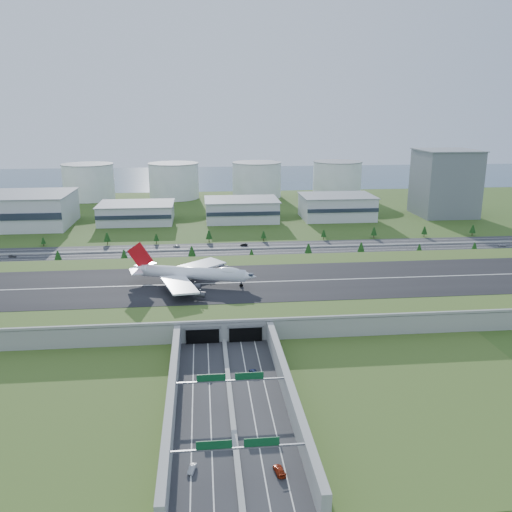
{
  "coord_description": "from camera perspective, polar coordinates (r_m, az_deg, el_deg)",
  "views": [
    {
      "loc": [
        -7.45,
        -248.33,
        89.97
      ],
      "look_at": [
        21.32,
        35.0,
        11.67
      ],
      "focal_mm": 38.0,
      "sensor_mm": 36.0,
      "label": 1
    }
  ],
  "objects": [
    {
      "name": "ground",
      "position": [
        264.23,
        -3.85,
        -4.57
      ],
      "size": [
        1200.0,
        1200.0,
        0.0
      ],
      "primitive_type": "plane",
      "color": "#344F18",
      "rests_on": "ground"
    },
    {
      "name": "airfield_deck",
      "position": [
        262.77,
        -3.86,
        -3.73
      ],
      "size": [
        520.0,
        100.0,
        9.2
      ],
      "color": "gray",
      "rests_on": "ground"
    },
    {
      "name": "underpass_road",
      "position": [
        172.39,
        -2.62,
        -14.78
      ],
      "size": [
        38.8,
        120.4,
        8.0
      ],
      "color": "#28282B",
      "rests_on": "ground"
    },
    {
      "name": "sign_gantry_near",
      "position": [
        174.48,
        -2.72,
        -13.06
      ],
      "size": [
        38.7,
        0.7,
        9.8
      ],
      "color": "gray",
      "rests_on": "ground"
    },
    {
      "name": "sign_gantry_far",
      "position": [
        144.7,
        -1.91,
        -19.65
      ],
      "size": [
        38.7,
        0.7,
        9.8
      ],
      "color": "gray",
      "rests_on": "ground"
    },
    {
      "name": "north_expressway",
      "position": [
        354.98,
        -4.41,
        0.65
      ],
      "size": [
        560.0,
        36.0,
        0.12
      ],
      "primitive_type": "cube",
      "color": "#28282B",
      "rests_on": "ground"
    },
    {
      "name": "tree_row",
      "position": [
        353.78,
        -2.85,
        1.42
      ],
      "size": [
        501.99,
        48.65,
        8.42
      ],
      "color": "#3D2819",
      "rests_on": "ground"
    },
    {
      "name": "hangar_mid_a",
      "position": [
        449.1,
        -12.46,
        4.43
      ],
      "size": [
        58.0,
        42.0,
        15.0
      ],
      "primitive_type": "cube",
      "color": "silver",
      "rests_on": "ground"
    },
    {
      "name": "hangar_mid_b",
      "position": [
        447.01,
        -1.54,
        4.87
      ],
      "size": [
        58.0,
        42.0,
        17.0
      ],
      "primitive_type": "cube",
      "color": "silver",
      "rests_on": "ground"
    },
    {
      "name": "hangar_mid_c",
      "position": [
        459.62,
        8.49,
        5.12
      ],
      "size": [
        58.0,
        42.0,
        19.0
      ],
      "primitive_type": "cube",
      "color": "silver",
      "rests_on": "ground"
    },
    {
      "name": "office_tower",
      "position": [
        493.43,
        19.28,
        7.25
      ],
      "size": [
        46.0,
        46.0,
        55.0
      ],
      "primitive_type": "cube",
      "color": "slate",
      "rests_on": "ground"
    },
    {
      "name": "fuel_tank_a",
      "position": [
        574.15,
        -17.2,
        7.44
      ],
      "size": [
        50.0,
        50.0,
        35.0
      ],
      "primitive_type": "cylinder",
      "color": "silver",
      "rests_on": "ground"
    },
    {
      "name": "fuel_tank_b",
      "position": [
        563.68,
        -8.63,
        7.81
      ],
      "size": [
        50.0,
        50.0,
        35.0
      ],
      "primitive_type": "cylinder",
      "color": "silver",
      "rests_on": "ground"
    },
    {
      "name": "fuel_tank_c",
      "position": [
        565.93,
        0.08,
        8.01
      ],
      "size": [
        50.0,
        50.0,
        35.0
      ],
      "primitive_type": "cylinder",
      "color": "silver",
      "rests_on": "ground"
    },
    {
      "name": "fuel_tank_d",
      "position": [
        580.75,
        8.53,
        8.04
      ],
      "size": [
        50.0,
        50.0,
        35.0
      ],
      "primitive_type": "cylinder",
      "color": "silver",
      "rests_on": "ground"
    },
    {
      "name": "bay_water",
      "position": [
        733.9,
        -5.23,
        8.27
      ],
      "size": [
        1200.0,
        260.0,
        0.06
      ],
      "primitive_type": "cube",
      "color": "#314B5F",
      "rests_on": "ground"
    },
    {
      "name": "boeing_747",
      "position": [
        260.47,
        -6.75,
        -1.78
      ],
      "size": [
        62.11,
        57.86,
        19.74
      ],
      "rotation": [
        0.0,
        0.0,
        -0.29
      ],
      "color": "white",
      "rests_on": "airfield_deck"
    },
    {
      "name": "car_0",
      "position": [
        190.02,
        -5.01,
        -12.69
      ],
      "size": [
        2.37,
        4.09,
        1.31
      ],
      "primitive_type": "imported",
      "rotation": [
        0.0,
        0.0,
        0.23
      ],
      "color": "silver",
      "rests_on": "ground"
    },
    {
      "name": "car_1",
      "position": [
        149.58,
        -6.75,
        -21.33
      ],
      "size": [
        2.59,
        4.46,
        1.39
      ],
      "primitive_type": "imported",
      "rotation": [
        0.0,
        0.0,
        -0.28
      ],
      "color": "silver",
      "rests_on": "ground"
    },
    {
      "name": "car_2",
      "position": [
        193.08,
        -0.25,
        -12.12
      ],
      "size": [
        3.34,
        5.55,
        1.44
      ],
      "primitive_type": "imported",
      "rotation": [
        0.0,
        0.0,
        3.33
      ],
      "color": "#0D1841",
      "rests_on": "ground"
    },
    {
      "name": "car_3",
      "position": [
        148.05,
        2.48,
        -21.61
      ],
      "size": [
        3.27,
        5.92,
        1.63
      ],
      "primitive_type": "imported",
      "rotation": [
        0.0,
        0.0,
        3.33
      ],
      "color": "#96260D",
      "rests_on": "ground"
    },
    {
      "name": "car_4",
      "position": [
        368.88,
        -24.27,
        0.02
      ],
      "size": [
        5.15,
        2.96,
        1.65
      ],
      "primitive_type": "imported",
      "rotation": [
        0.0,
        0.0,
        1.35
      ],
      "color": "#56565B",
      "rests_on": "ground"
    },
    {
      "name": "car_5",
      "position": [
        363.54,
        -1.27,
        1.19
      ],
      "size": [
        5.23,
        2.94,
        1.63
      ],
      "primitive_type": "imported",
      "rotation": [
        0.0,
        0.0,
        -1.83
      ],
      "color": "black",
      "rests_on": "ground"
    },
    {
      "name": "car_6",
      "position": [
        398.44,
        24.53,
        1.04
      ],
      "size": [
        5.73,
        3.29,
        1.51
      ],
      "primitive_type": "imported",
      "rotation": [
        0.0,
        0.0,
        1.42
      ],
      "color": "silver",
      "rests_on": "ground"
    },
    {
      "name": "car_7",
      "position": [
        364.9,
        -8.37,
        1.06
      ],
      "size": [
        4.99,
        3.25,
        1.35
      ],
      "primitive_type": "imported",
      "rotation": [
        0.0,
        0.0,
        -1.89
      ],
      "color": "silver",
      "rests_on": "ground"
    }
  ]
}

